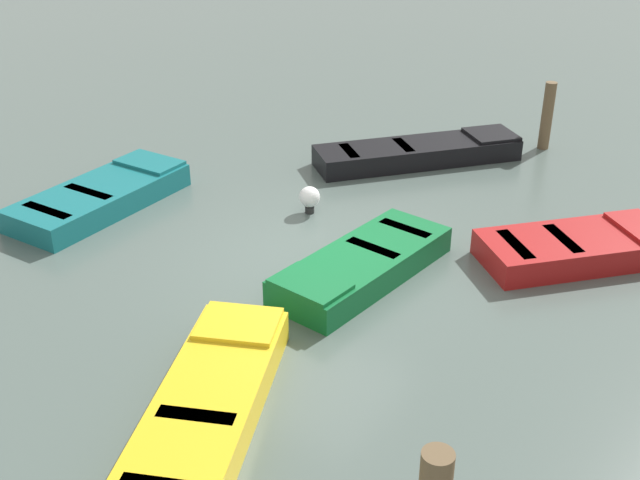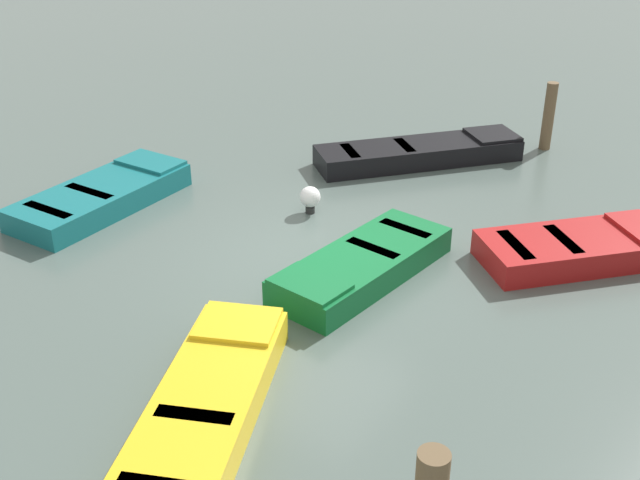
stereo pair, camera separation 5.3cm
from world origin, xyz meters
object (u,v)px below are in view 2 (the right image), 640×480
(rowboat_red, at_px, (576,248))
(rowboat_teal, at_px, (102,195))
(rowboat_yellow, at_px, (204,409))
(marker_buoy, at_px, (310,198))
(mooring_piling_far_right, at_px, (549,116))
(rowboat_black, at_px, (420,152))
(rowboat_green, at_px, (362,265))

(rowboat_red, bearing_deg, rowboat_teal, 152.31)
(rowboat_teal, relative_size, rowboat_yellow, 0.85)
(marker_buoy, bearing_deg, mooring_piling_far_right, 155.92)
(rowboat_black, bearing_deg, rowboat_green, -122.58)
(rowboat_yellow, bearing_deg, rowboat_teal, 34.15)
(rowboat_yellow, bearing_deg, rowboat_red, -43.68)
(rowboat_red, height_order, mooring_piling_far_right, mooring_piling_far_right)
(rowboat_green, bearing_deg, rowboat_red, 139.29)
(rowboat_red, height_order, marker_buoy, marker_buoy)
(marker_buoy, bearing_deg, rowboat_teal, -60.80)
(rowboat_teal, bearing_deg, rowboat_black, -37.40)
(rowboat_teal, height_order, mooring_piling_far_right, mooring_piling_far_right)
(rowboat_black, xyz_separation_m, rowboat_yellow, (8.29, 1.54, 0.00))
(rowboat_yellow, relative_size, marker_buoy, 7.89)
(rowboat_red, height_order, rowboat_teal, same)
(rowboat_green, bearing_deg, mooring_piling_far_right, -177.25)
(marker_buoy, bearing_deg, rowboat_green, 52.44)
(rowboat_green, relative_size, rowboat_yellow, 0.84)
(rowboat_yellow, bearing_deg, mooring_piling_far_right, -24.47)
(rowboat_green, xyz_separation_m, marker_buoy, (-1.44, -1.87, 0.07))
(rowboat_red, relative_size, rowboat_yellow, 0.77)
(rowboat_teal, bearing_deg, marker_buoy, -61.24)
(rowboat_teal, distance_m, rowboat_yellow, 6.24)
(rowboat_yellow, distance_m, mooring_piling_far_right, 10.41)
(rowboat_yellow, relative_size, mooring_piling_far_right, 2.72)
(rowboat_red, xyz_separation_m, rowboat_black, (-2.33, -3.80, -0.00))
(rowboat_black, xyz_separation_m, marker_buoy, (3.14, -0.52, 0.07))
(rowboat_red, distance_m, rowboat_teal, 7.92)
(rowboat_teal, height_order, marker_buoy, marker_buoy)
(rowboat_yellow, height_order, marker_buoy, marker_buoy)
(rowboat_green, distance_m, marker_buoy, 2.36)
(rowboat_red, height_order, rowboat_green, same)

